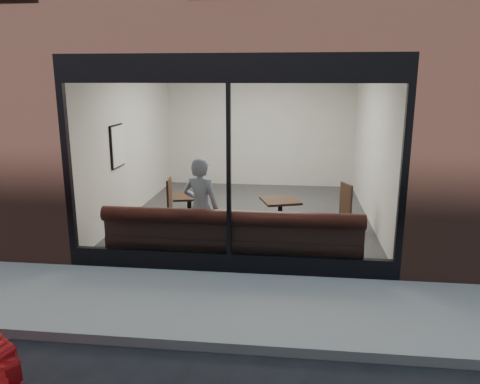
# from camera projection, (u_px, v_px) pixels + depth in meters

# --- Properties ---
(ground) EXTENTS (120.00, 120.00, 0.00)m
(ground) POSITION_uv_depth(u_px,v_px,m) (204.00, 347.00, 5.13)
(ground) COLOR black
(ground) RESTS_ON ground
(sidewalk_near) EXTENTS (40.00, 2.00, 0.01)m
(sidewalk_near) POSITION_uv_depth(u_px,v_px,m) (218.00, 304.00, 6.09)
(sidewalk_near) COLOR gray
(sidewalk_near) RESTS_ON ground
(kerb_near) EXTENTS (40.00, 0.10, 0.12)m
(kerb_near) POSITION_uv_depth(u_px,v_px,m) (203.00, 344.00, 5.07)
(kerb_near) COLOR gray
(kerb_near) RESTS_ON ground
(host_building_pier_left) EXTENTS (2.50, 12.00, 3.20)m
(host_building_pier_left) POSITION_uv_depth(u_px,v_px,m) (124.00, 125.00, 12.89)
(host_building_pier_left) COLOR brown
(host_building_pier_left) RESTS_ON ground
(host_building_pier_right) EXTENTS (2.50, 12.00, 3.20)m
(host_building_pier_right) POSITION_uv_depth(u_px,v_px,m) (405.00, 128.00, 12.04)
(host_building_pier_right) COLOR brown
(host_building_pier_right) RESTS_ON ground
(host_building_backfill) EXTENTS (5.00, 6.00, 3.20)m
(host_building_backfill) POSITION_uv_depth(u_px,v_px,m) (267.00, 117.00, 15.36)
(host_building_backfill) COLOR brown
(host_building_backfill) RESTS_ON ground
(cafe_floor) EXTENTS (6.00, 6.00, 0.00)m
(cafe_floor) POSITION_uv_depth(u_px,v_px,m) (249.00, 215.00, 9.95)
(cafe_floor) COLOR #2D2D30
(cafe_floor) RESTS_ON ground
(cafe_ceiling) EXTENTS (6.00, 6.00, 0.00)m
(cafe_ceiling) POSITION_uv_depth(u_px,v_px,m) (249.00, 61.00, 9.20)
(cafe_ceiling) COLOR white
(cafe_ceiling) RESTS_ON host_building_upper
(cafe_wall_back) EXTENTS (5.00, 0.00, 5.00)m
(cafe_wall_back) POSITION_uv_depth(u_px,v_px,m) (260.00, 127.00, 12.46)
(cafe_wall_back) COLOR silver
(cafe_wall_back) RESTS_ON ground
(cafe_wall_left) EXTENTS (0.00, 6.00, 6.00)m
(cafe_wall_left) POSITION_uv_depth(u_px,v_px,m) (132.00, 140.00, 9.86)
(cafe_wall_left) COLOR silver
(cafe_wall_left) RESTS_ON ground
(cafe_wall_right) EXTENTS (0.00, 6.00, 6.00)m
(cafe_wall_right) POSITION_uv_depth(u_px,v_px,m) (373.00, 143.00, 9.29)
(cafe_wall_right) COLOR silver
(cafe_wall_right) RESTS_ON ground
(storefront_kick) EXTENTS (5.00, 0.10, 0.30)m
(storefront_kick) POSITION_uv_depth(u_px,v_px,m) (229.00, 263.00, 7.07)
(storefront_kick) COLOR black
(storefront_kick) RESTS_ON ground
(storefront_header) EXTENTS (5.00, 0.10, 0.40)m
(storefront_header) POSITION_uv_depth(u_px,v_px,m) (228.00, 68.00, 6.39)
(storefront_header) COLOR black
(storefront_header) RESTS_ON host_building_upper
(storefront_mullion) EXTENTS (0.06, 0.10, 2.50)m
(storefront_mullion) POSITION_uv_depth(u_px,v_px,m) (229.00, 172.00, 6.74)
(storefront_mullion) COLOR black
(storefront_mullion) RESTS_ON storefront_kick
(storefront_glass) EXTENTS (4.80, 0.00, 4.80)m
(storefront_glass) POSITION_uv_depth(u_px,v_px,m) (229.00, 172.00, 6.71)
(storefront_glass) COLOR white
(storefront_glass) RESTS_ON storefront_kick
(banquette) EXTENTS (4.00, 0.55, 0.45)m
(banquette) POSITION_uv_depth(u_px,v_px,m) (233.00, 249.00, 7.44)
(banquette) COLOR #3B1516
(banquette) RESTS_ON cafe_floor
(person) EXTENTS (0.68, 0.53, 1.66)m
(person) POSITION_uv_depth(u_px,v_px,m) (201.00, 208.00, 7.54)
(person) COLOR #ABC7E2
(person) RESTS_ON cafe_floor
(cafe_table_left) EXTENTS (0.69, 0.69, 0.04)m
(cafe_table_left) POSITION_uv_depth(u_px,v_px,m) (189.00, 197.00, 8.62)
(cafe_table_left) COLOR black
(cafe_table_left) RESTS_ON cafe_floor
(cafe_table_right) EXTENTS (0.79, 0.79, 0.04)m
(cafe_table_right) POSITION_uv_depth(u_px,v_px,m) (280.00, 201.00, 8.33)
(cafe_table_right) COLOR black
(cafe_table_right) RESTS_ON cafe_floor
(cafe_chair_left) EXTENTS (0.46, 0.46, 0.04)m
(cafe_chair_left) POSITION_uv_depth(u_px,v_px,m) (161.00, 214.00, 9.29)
(cafe_chair_left) COLOR black
(cafe_chair_left) RESTS_ON cafe_floor
(cafe_chair_right) EXTENTS (0.52, 0.52, 0.04)m
(cafe_chair_right) POSITION_uv_depth(u_px,v_px,m) (336.00, 221.00, 8.82)
(cafe_chair_right) COLOR black
(cafe_chair_right) RESTS_ON cafe_floor
(wall_poster) EXTENTS (0.02, 0.58, 0.77)m
(wall_poster) POSITION_uv_depth(u_px,v_px,m) (118.00, 146.00, 9.00)
(wall_poster) COLOR white
(wall_poster) RESTS_ON cafe_wall_left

